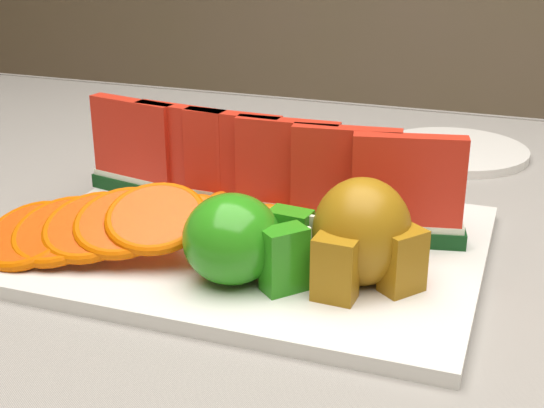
{
  "coord_description": "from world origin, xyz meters",
  "views": [
    {
      "loc": [
        0.18,
        -0.6,
        1.05
      ],
      "look_at": [
        -0.02,
        -0.04,
        0.81
      ],
      "focal_mm": 50.0,
      "sensor_mm": 36.0,
      "label": 1
    }
  ],
  "objects_px": {
    "apple_cluster": "(241,241)",
    "fork": "(230,166)",
    "side_plate": "(453,151)",
    "platter": "(251,245)",
    "pear_cluster": "(363,236)"
  },
  "relations": [
    {
      "from": "side_plate",
      "to": "fork",
      "type": "xyz_separation_m",
      "value": [
        -0.24,
        -0.14,
        -0.0
      ]
    },
    {
      "from": "apple_cluster",
      "to": "side_plate",
      "type": "relative_size",
      "value": 0.56
    },
    {
      "from": "platter",
      "to": "apple_cluster",
      "type": "height_order",
      "value": "apple_cluster"
    },
    {
      "from": "side_plate",
      "to": "platter",
      "type": "bearing_deg",
      "value": -111.42
    },
    {
      "from": "apple_cluster",
      "to": "fork",
      "type": "distance_m",
      "value": 0.31
    },
    {
      "from": "platter",
      "to": "pear_cluster",
      "type": "relative_size",
      "value": 3.93
    },
    {
      "from": "apple_cluster",
      "to": "fork",
      "type": "bearing_deg",
      "value": 114.51
    },
    {
      "from": "side_plate",
      "to": "fork",
      "type": "height_order",
      "value": "side_plate"
    },
    {
      "from": "platter",
      "to": "fork",
      "type": "bearing_deg",
      "value": 117.46
    },
    {
      "from": "platter",
      "to": "pear_cluster",
      "type": "xyz_separation_m",
      "value": [
        0.11,
        -0.04,
        0.04
      ]
    },
    {
      "from": "platter",
      "to": "fork",
      "type": "relative_size",
      "value": 2.15
    },
    {
      "from": "side_plate",
      "to": "pear_cluster",
      "type": "bearing_deg",
      "value": -93.64
    },
    {
      "from": "fork",
      "to": "side_plate",
      "type": "bearing_deg",
      "value": 29.8
    },
    {
      "from": "fork",
      "to": "platter",
      "type": "bearing_deg",
      "value": -62.54
    },
    {
      "from": "pear_cluster",
      "to": "side_plate",
      "type": "height_order",
      "value": "pear_cluster"
    }
  ]
}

